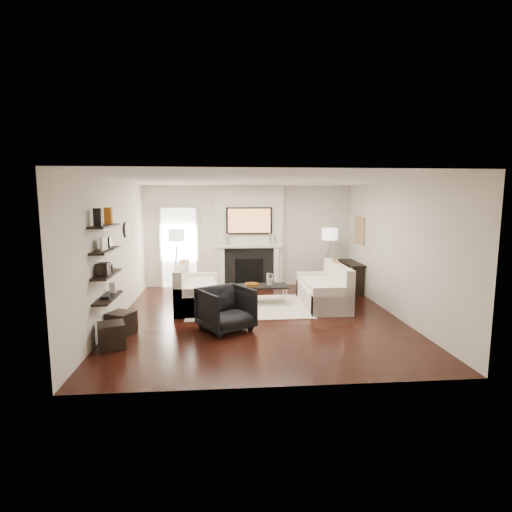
{
  "coord_description": "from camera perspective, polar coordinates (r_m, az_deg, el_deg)",
  "views": [
    {
      "loc": [
        -0.7,
        -7.69,
        2.33
      ],
      "look_at": [
        0.0,
        0.6,
        1.15
      ],
      "focal_mm": 28.0,
      "sensor_mm": 36.0,
      "label": 1
    }
  ],
  "objects": [
    {
      "name": "lamp_left_leg_b",
      "position": [
        10.37,
        -11.44,
        -1.69
      ],
      "size": [
        0.14,
        0.22,
        1.23
      ],
      "primitive_type": "cylinder",
      "rotation": [
        0.18,
        0.0,
        0.52
      ],
      "color": "silver",
      "rests_on": "floor"
    },
    {
      "name": "decor_wine_rack",
      "position": [
        6.88,
        -20.96,
        -1.77
      ],
      "size": [
        0.18,
        0.25,
        0.2
      ],
      "primitive_type": "cube",
      "color": "black",
      "rests_on": "shelf_lower"
    },
    {
      "name": "mantel_pilaster_r",
      "position": [
        10.64,
        2.91,
        -1.56
      ],
      "size": [
        0.12,
        0.08,
        1.1
      ],
      "primitive_type": "cube",
      "color": "white",
      "rests_on": "floor"
    },
    {
      "name": "candlestick_r_short",
      "position": [
        10.53,
        2.73,
        2.32
      ],
      "size": [
        0.04,
        0.04,
        0.24
      ],
      "primitive_type": "cylinder",
      "color": "silver",
      "rests_on": "mantel_shelf"
    },
    {
      "name": "lamp_left_leg_a",
      "position": [
        10.26,
        -10.58,
        -1.77
      ],
      "size": [
        0.25,
        0.02,
        1.23
      ],
      "primitive_type": "cylinder",
      "rotation": [
        0.18,
        0.0,
        4.71
      ],
      "color": "silver",
      "rests_on": "floor"
    },
    {
      "name": "console_leg_s",
      "position": [
        11.01,
        12.55,
        -2.45
      ],
      "size": [
        0.3,
        0.04,
        0.71
      ],
      "primitive_type": "cube",
      "color": "black",
      "rests_on": "floor"
    },
    {
      "name": "clock_rim",
      "position": [
        8.85,
        -18.12,
        3.59
      ],
      "size": [
        0.04,
        0.34,
        0.34
      ],
      "primitive_type": "cylinder",
      "rotation": [
        0.0,
        1.57,
        0.0
      ],
      "color": "black",
      "rests_on": "wall_left"
    },
    {
      "name": "loveseat_right_base",
      "position": [
        9.0,
        9.5,
        -5.67
      ],
      "size": [
        0.85,
        1.8,
        0.42
      ],
      "primitive_type": "cube",
      "color": "silver",
      "rests_on": "floor"
    },
    {
      "name": "fireplace_surround",
      "position": [
        10.61,
        -0.97,
        -1.75
      ],
      "size": [
        1.3,
        0.02,
        1.04
      ],
      "primitive_type": "cube",
      "color": "black",
      "rests_on": "floor"
    },
    {
      "name": "coffee_leg_ne",
      "position": [
        8.89,
        4.36,
        -5.88
      ],
      "size": [
        0.02,
        0.02,
        0.38
      ],
      "primitive_type": "cylinder",
      "color": "silver",
      "rests_on": "floor"
    },
    {
      "name": "mantel_pilaster_l",
      "position": [
        10.55,
        -4.87,
        -1.66
      ],
      "size": [
        0.12,
        0.08,
        1.1
      ],
      "primitive_type": "cube",
      "color": "white",
      "rests_on": "floor"
    },
    {
      "name": "hurricane_glass",
      "position": [
        8.97,
        1.95,
        -3.31
      ],
      "size": [
        0.15,
        0.15,
        0.26
      ],
      "primitive_type": "cylinder",
      "color": "white",
      "rests_on": "coffee_table"
    },
    {
      "name": "decor_frame_a",
      "position": [
        6.92,
        -20.92,
        1.71
      ],
      "size": [
        0.04,
        0.3,
        0.22
      ],
      "primitive_type": "cube",
      "color": "white",
      "rests_on": "shelf_upper"
    },
    {
      "name": "decor_frame_b",
      "position": [
        7.26,
        -20.14,
        1.87
      ],
      "size": [
        0.04,
        0.22,
        0.18
      ],
      "primitive_type": "cube",
      "color": "black",
      "rests_on": "shelf_upper"
    },
    {
      "name": "room_envelope",
      "position": [
        7.78,
        0.37,
        0.84
      ],
      "size": [
        6.0,
        6.0,
        6.0
      ],
      "color": "black",
      "rests_on": "ground"
    },
    {
      "name": "loveseat_left_arm_s",
      "position": [
        9.63,
        -8.06,
        -4.17
      ],
      "size": [
        0.85,
        0.18,
        0.6
      ],
      "primitive_type": "cube",
      "color": "silver",
      "rests_on": "floor"
    },
    {
      "name": "tv_body",
      "position": [
        10.44,
        -0.98,
        5.06
      ],
      "size": [
        1.2,
        0.06,
        0.7
      ],
      "primitive_type": "cube",
      "color": "black",
      "rests_on": "chimney_breast"
    },
    {
      "name": "shelf_top",
      "position": [
        6.97,
        -20.86,
        4.0
      ],
      "size": [
        0.25,
        1.0,
        0.04
      ],
      "primitive_type": "cube",
      "color": "black",
      "rests_on": "wall_left"
    },
    {
      "name": "shelf_upper",
      "position": [
        7.01,
        -20.7,
        0.74
      ],
      "size": [
        0.25,
        1.0,
        0.04
      ],
      "primitive_type": "cube",
      "color": "black",
      "rests_on": "wall_left"
    },
    {
      "name": "tv_screen",
      "position": [
        10.41,
        -0.97,
        5.05
      ],
      "size": [
        1.1,
        0.0,
        0.62
      ],
      "primitive_type": "cube",
      "color": "#BF723F",
      "rests_on": "tv_body"
    },
    {
      "name": "chimney_breast",
      "position": [
        10.63,
        -1.03,
        2.79
      ],
      "size": [
        1.8,
        0.25,
        2.7
      ],
      "primitive_type": "cube",
      "color": "silver",
      "rests_on": "floor"
    },
    {
      "name": "copper_bowl",
      "position": [
        8.95,
        -0.6,
        -4.08
      ],
      "size": [
        0.31,
        0.31,
        0.05
      ],
      "primitive_type": "cylinder",
      "color": "#A65A1B",
      "rests_on": "coffee_table"
    },
    {
      "name": "loveseat_left_back",
      "position": [
        8.82,
        -10.56,
        -3.86
      ],
      "size": [
        0.18,
        1.8,
        0.8
      ],
      "primitive_type": "cube",
      "color": "silver",
      "rests_on": "floor"
    },
    {
      "name": "loveseat_left_cushion",
      "position": [
        8.8,
        -8.05,
        -4.2
      ],
      "size": [
        0.63,
        1.44,
        0.1
      ],
      "primitive_type": "cube",
      "color": "silver",
      "rests_on": "loveseat_left_base"
    },
    {
      "name": "coffee_leg_nw",
      "position": [
        8.78,
        -2.12,
        -6.03
      ],
      "size": [
        0.02,
        0.02,
        0.38
      ],
      "primitive_type": "cylinder",
      "color": "silver",
      "rests_on": "floor"
    },
    {
      "name": "lamp_right_shade",
      "position": [
        10.43,
        10.5,
        3.1
      ],
      "size": [
        0.4,
        0.4,
        0.3
      ],
      "primitive_type": "cylinder",
      "color": "white",
      "rests_on": "lamp_right_post"
    },
    {
      "name": "lamp_right_leg_a",
      "position": [
        10.56,
        10.95,
        -1.49
      ],
      "size": [
        0.25,
        0.02,
        1.23
      ],
      "primitive_type": "cylinder",
      "rotation": [
        0.18,
        0.0,
        4.71
      ],
      "color": "silver",
      "rests_on": "floor"
    },
    {
      "name": "loveseat_right_back",
      "position": [
        9.01,
        11.61,
        -3.64
      ],
      "size": [
        0.18,
        1.8,
        0.8
      ],
      "primitive_type": "cube",
      "color": "silver",
      "rests_on": "floor"
    },
    {
      "name": "pillow_right_charcoal",
      "position": [
        8.7,
        12.21,
        -2.78
      ],
      "size": [
        0.1,
        0.4,
        0.4
      ],
      "primitive_type": "cube",
      "color": "black",
      "rests_on": "loveseat_right_cushion"
    },
    {
      "name": "door_trim_top",
      "position": [
        10.71,
        -11.07,
        6.86
      ],
      "size": [
        1.02,
        0.06,
        0.06
      ],
      "primitive_type": "cube",
      "color": "white",
      "rests_on": "wall_back"
    },
    {
      "name": "loveseat_right_cushion",
      "position": [
        8.93,
        9.23,
        -4.06
      ],
      "size": [
        0.63,
        1.44,
        0.1
      ],
      "primitive_type": "cube",
      "color": "silver",
      "rests_on": "loveseat_right_base"
    },
    {
      "name": "pillow_right_orange",
      "position": [
        9.26,
        11.13,
        -2.03
      ],
      "size": [
        0.1,
        0.42,
        0.42
      ],
      "primitive_type": "cube",
      "color": "#B35C16",
      "rests_on": "loveseat_right_cushion"
    },
    {
      "name": "lamp_right_leg_c",
      "position": [
        10.43,
        10.22,
        -1.6
      ],
      "size": [
        0.14,
        0.22,
        1.23
      ],
      "primitive_type": "cylinder",
      "rotation": [
        0.18,
        0.0,
        2.62
      ],
      "color": "silver",
      "rests_on": "floor"
    },
    {
      "name": "wall_art",
      "position": [
        10.35,
        14.56,
        3.5
      ],
      "size": [
        0.03,
        0.7,
        0.7
      ],
      "primitive_type": "cube",
      "color": "#A38251",
      "rests_on": "wall_right"
    },
    {
      "name": "shelf_lower",
      "position": [
        7.06,
        -20.54,
        -2.48
      ],
      "size": [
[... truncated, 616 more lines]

